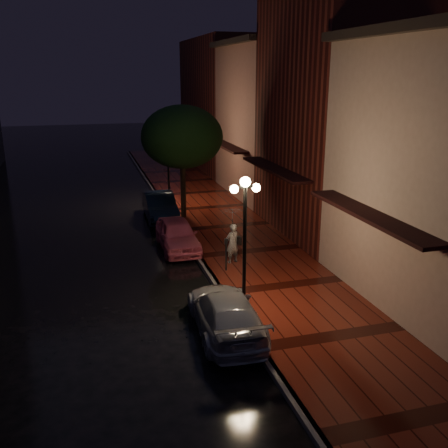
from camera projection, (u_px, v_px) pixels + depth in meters
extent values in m
plane|color=black|center=(199.00, 259.00, 20.79)|extent=(120.00, 120.00, 0.00)
cube|color=#4C150D|center=(250.00, 252.00, 21.36)|extent=(4.50, 60.00, 0.15)
cube|color=#595451|center=(199.00, 258.00, 20.77)|extent=(0.25, 60.00, 0.15)
cube|color=#511914|center=(336.00, 117.00, 22.87)|extent=(5.00, 8.00, 11.00)
cube|color=#8C5951|center=(272.00, 123.00, 30.52)|extent=(5.00, 8.00, 9.00)
cube|color=#511914|center=(226.00, 105.00, 39.57)|extent=(5.00, 12.00, 10.00)
cylinder|color=black|center=(244.00, 249.00, 15.66)|extent=(0.12, 0.12, 4.00)
cylinder|color=black|center=(244.00, 303.00, 16.20)|extent=(0.36, 0.36, 0.30)
cube|color=black|center=(245.00, 187.00, 15.08)|extent=(0.70, 0.08, 0.08)
sphere|color=#FFDE99|center=(245.00, 182.00, 15.03)|extent=(0.32, 0.32, 0.32)
sphere|color=#FFDE99|center=(234.00, 189.00, 15.00)|extent=(0.26, 0.26, 0.26)
sphere|color=#FFDE99|center=(256.00, 188.00, 15.18)|extent=(0.26, 0.26, 0.26)
cylinder|color=black|center=(168.00, 169.00, 28.54)|extent=(0.12, 0.12, 4.00)
cylinder|color=black|center=(169.00, 201.00, 29.08)|extent=(0.36, 0.36, 0.30)
cube|color=black|center=(167.00, 134.00, 27.96)|extent=(0.70, 0.08, 0.08)
sphere|color=#FFDE99|center=(167.00, 131.00, 27.91)|extent=(0.32, 0.32, 0.32)
sphere|color=#FFDE99|center=(161.00, 135.00, 27.88)|extent=(0.26, 0.26, 0.26)
sphere|color=#FFDE99|center=(173.00, 135.00, 28.06)|extent=(0.26, 0.26, 0.26)
cylinder|color=black|center=(183.00, 187.00, 25.96)|extent=(0.28, 0.28, 3.20)
ellipsoid|color=black|center=(182.00, 137.00, 25.20)|extent=(4.16, 4.16, 3.20)
sphere|color=black|center=(193.00, 147.00, 26.11)|extent=(1.80, 1.80, 1.80)
sphere|color=black|center=(173.00, 149.00, 24.55)|extent=(1.80, 1.80, 1.80)
imported|color=#D95972|center=(177.00, 235.00, 21.79)|extent=(1.61, 3.95, 1.34)
imported|color=black|center=(160.00, 206.00, 26.31)|extent=(1.55, 4.28, 1.40)
imported|color=#A4A6AC|center=(226.00, 313.00, 14.77)|extent=(2.05, 4.54, 1.29)
imported|color=white|center=(232.00, 243.00, 19.83)|extent=(0.68, 0.55, 1.61)
imported|color=silver|center=(233.00, 219.00, 19.54)|extent=(0.93, 0.95, 0.86)
cylinder|color=black|center=(232.00, 234.00, 19.72)|extent=(0.02, 0.02, 1.29)
cube|color=black|center=(239.00, 241.00, 19.82)|extent=(0.13, 0.30, 0.32)
cylinder|color=black|center=(226.00, 257.00, 19.09)|extent=(0.06, 0.06, 1.08)
cube|color=black|center=(226.00, 241.00, 18.90)|extent=(0.13, 0.11, 0.22)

